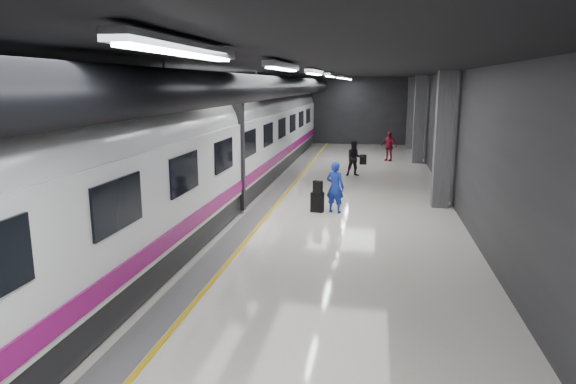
{
  "coord_description": "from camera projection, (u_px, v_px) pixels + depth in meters",
  "views": [
    {
      "loc": [
        2.32,
        -15.56,
        4.08
      ],
      "look_at": [
        0.09,
        -2.41,
        1.26
      ],
      "focal_mm": 32.0,
      "sensor_mm": 36.0,
      "label": 1
    }
  ],
  "objects": [
    {
      "name": "train",
      "position": [
        198.0,
        148.0,
        16.34
      ],
      "size": [
        3.05,
        38.0,
        4.05
      ],
      "color": "black",
      "rests_on": "ground"
    },
    {
      "name": "platform_hall",
      "position": [
        294.0,
        101.0,
        16.47
      ],
      "size": [
        10.02,
        40.02,
        4.51
      ],
      "color": "black",
      "rests_on": "ground"
    },
    {
      "name": "traveler_far_b",
      "position": [
        389.0,
        146.0,
        27.55
      ],
      "size": [
        1.0,
        0.78,
        1.58
      ],
      "primitive_type": "imported",
      "rotation": [
        0.0,
        0.0,
        -0.5
      ],
      "color": "maroon",
      "rests_on": "ground"
    },
    {
      "name": "traveler_far_a",
      "position": [
        355.0,
        158.0,
        23.01
      ],
      "size": [
        0.91,
        0.78,
        1.6
      ],
      "primitive_type": "imported",
      "rotation": [
        0.0,
        0.0,
        0.25
      ],
      "color": "black",
      "rests_on": "ground"
    },
    {
      "name": "suitcase_main",
      "position": [
        317.0,
        202.0,
        16.59
      ],
      "size": [
        0.44,
        0.32,
        0.65
      ],
      "primitive_type": "cube",
      "rotation": [
        0.0,
        0.0,
        -0.19
      ],
      "color": "black",
      "rests_on": "ground"
    },
    {
      "name": "suitcase_far",
      "position": [
        363.0,
        159.0,
        26.45
      ],
      "size": [
        0.37,
        0.27,
        0.5
      ],
      "primitive_type": "cube",
      "rotation": [
        0.0,
        0.0,
        0.16
      ],
      "color": "black",
      "rests_on": "ground"
    },
    {
      "name": "traveler_main",
      "position": [
        335.0,
        187.0,
        16.43
      ],
      "size": [
        0.7,
        0.57,
        1.66
      ],
      "primitive_type": "imported",
      "rotation": [
        0.0,
        0.0,
        2.83
      ],
      "color": "blue",
      "rests_on": "ground"
    },
    {
      "name": "ground",
      "position": [
        298.0,
        215.0,
        16.23
      ],
      "size": [
        40.0,
        40.0,
        0.0
      ],
      "primitive_type": "plane",
      "color": "silver",
      "rests_on": "ground"
    },
    {
      "name": "shoulder_bag",
      "position": [
        318.0,
        187.0,
        16.44
      ],
      "size": [
        0.33,
        0.25,
        0.39
      ],
      "primitive_type": "cube",
      "rotation": [
        0.0,
        0.0,
        -0.37
      ],
      "color": "black",
      "rests_on": "suitcase_main"
    }
  ]
}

